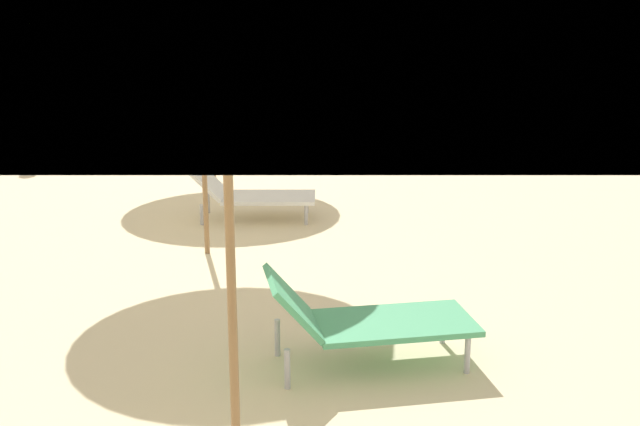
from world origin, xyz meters
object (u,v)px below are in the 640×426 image
object	(u,v)px
umbrella_third	(224,49)
lounger_third_shoreside	(364,318)
lounger_farthest_shoreside	(275,143)
lounger_fourth_shoreside	(251,193)
person_walking_mid	(33,102)

from	to	relation	value
umbrella_third	lounger_third_shoreside	bearing A→B (deg)	45.24
umbrella_third	lounger_farthest_shoreside	distance (m)	8.72
lounger_fourth_shoreside	person_walking_mid	bearing A→B (deg)	135.46
lounger_fourth_shoreside	lounger_farthest_shoreside	bearing A→B (deg)	88.87
lounger_third_shoreside	person_walking_mid	size ratio (longest dim) A/B	0.93
umbrella_third	person_walking_mid	size ratio (longest dim) A/B	1.59
person_walking_mid	lounger_third_shoreside	bearing A→B (deg)	107.17
lounger_third_shoreside	lounger_farthest_shoreside	bearing A→B (deg)	87.55
lounger_fourth_shoreside	person_walking_mid	size ratio (longest dim) A/B	0.97
lounger_third_shoreside	lounger_fourth_shoreside	bearing A→B (deg)	95.61
lounger_third_shoreside	person_walking_mid	world-z (taller)	person_walking_mid
umbrella_third	person_walking_mid	world-z (taller)	umbrella_third
umbrella_third	lounger_farthest_shoreside	size ratio (longest dim) A/B	1.74
lounger_third_shoreside	lounger_fourth_shoreside	distance (m)	3.96
lounger_farthest_shoreside	umbrella_third	bearing A→B (deg)	-113.05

